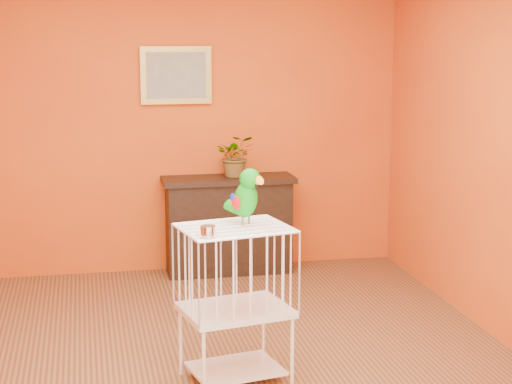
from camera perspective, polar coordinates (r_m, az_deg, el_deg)
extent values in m
plane|color=brown|center=(5.75, -2.58, -11.16)|extent=(4.50, 4.50, 0.00)
plane|color=#D15613|center=(7.60, -5.32, 4.38)|extent=(4.00, 0.00, 4.00)
plane|color=#D15613|center=(3.24, 3.49, -4.47)|extent=(4.00, 0.00, 4.00)
plane|color=#D15613|center=(6.03, 16.45, 2.28)|extent=(0.00, 4.50, 4.50)
cube|color=black|center=(7.62, -1.84, -2.37)|extent=(1.09, 0.36, 0.82)
cube|color=black|center=(7.53, -1.86, 0.83)|extent=(1.16, 0.42, 0.05)
cube|color=black|center=(7.46, -1.63, -2.65)|extent=(0.76, 0.02, 0.41)
cube|color=#501D17|center=(7.56, -3.47, -3.19)|extent=(0.05, 0.16, 0.25)
cube|color=#2F4824|center=(7.57, -2.93, -3.17)|extent=(0.05, 0.16, 0.25)
cube|color=#501D17|center=(7.58, -2.32, -3.14)|extent=(0.05, 0.16, 0.25)
cube|color=#2F4824|center=(7.60, -1.64, -3.11)|extent=(0.05, 0.16, 0.25)
cube|color=#501D17|center=(7.62, -0.96, -3.07)|extent=(0.05, 0.16, 0.25)
imported|color=#26722D|center=(7.54, -1.38, 2.13)|extent=(0.39, 0.42, 0.29)
cube|color=#A18639|center=(7.54, -5.35, 7.76)|extent=(0.62, 0.03, 0.50)
cube|color=gray|center=(7.52, -5.34, 7.75)|extent=(0.52, 0.01, 0.40)
cube|color=white|center=(5.42, -1.38, -11.68)|extent=(0.61, 0.51, 0.02)
cube|color=white|center=(5.28, -1.40, -7.87)|extent=(0.72, 0.60, 0.04)
cube|color=white|center=(5.14, -1.42, -2.42)|extent=(0.72, 0.60, 0.01)
cylinder|color=white|center=(5.08, -3.50, -11.55)|extent=(0.02, 0.02, 0.44)
cylinder|color=white|center=(5.28, 2.43, -10.63)|extent=(0.02, 0.02, 0.44)
cylinder|color=white|center=(5.47, -5.06, -9.91)|extent=(0.02, 0.02, 0.44)
cylinder|color=white|center=(5.65, 0.50, -9.14)|extent=(0.02, 0.02, 0.44)
cylinder|color=silver|center=(4.89, -3.22, -2.63)|extent=(0.09, 0.09, 0.06)
cylinder|color=#59544C|center=(5.19, -0.92, -1.97)|extent=(0.02, 0.02, 0.05)
cylinder|color=#59544C|center=(5.23, -0.47, -1.88)|extent=(0.02, 0.02, 0.05)
ellipsoid|color=#11980C|center=(5.18, -0.70, -0.51)|extent=(0.22, 0.24, 0.25)
ellipsoid|color=#11980C|center=(5.13, -0.40, 0.90)|extent=(0.17, 0.18, 0.12)
cone|color=#FFA915|center=(5.09, 0.06, 0.67)|extent=(0.09, 0.10, 0.08)
cone|color=black|center=(5.10, -0.06, 0.44)|extent=(0.04, 0.04, 0.03)
sphere|color=black|center=(5.08, -0.58, 0.96)|extent=(0.02, 0.02, 0.02)
sphere|color=black|center=(5.14, 0.11, 1.07)|extent=(0.02, 0.02, 0.02)
ellipsoid|color=#A50C0C|center=(5.14, -1.35, -0.72)|extent=(0.06, 0.08, 0.09)
ellipsoid|color=navy|center=(5.24, -0.23, -0.51)|extent=(0.06, 0.08, 0.09)
cone|color=#11980C|center=(5.26, -1.32, -1.28)|extent=(0.16, 0.19, 0.14)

